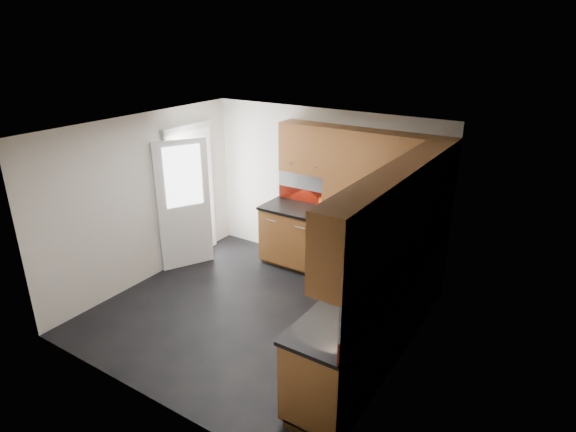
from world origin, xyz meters
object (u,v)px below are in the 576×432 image
Objects in this scene: utensil_pot at (323,202)px; food_processor at (416,238)px; gas_hob at (340,217)px; toaster at (358,212)px.

utensil_pot reaches higher than food_processor.
food_processor is at bearing -17.55° from gas_hob.
toaster is at bearing 153.29° from food_processor.
utensil_pot is 1.47× the size of food_processor.
gas_hob is at bearing 162.45° from food_processor.
toaster is 1.14m from food_processor.
gas_hob is 2.05× the size of food_processor.
utensil_pot is 1.44× the size of toaster.
toaster is 1.02× the size of food_processor.
food_processor reaches higher than toaster.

